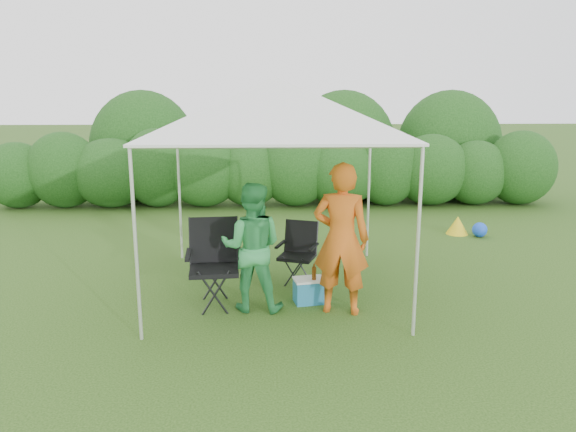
{
  "coord_description": "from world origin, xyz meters",
  "views": [
    {
      "loc": [
        -0.1,
        -6.74,
        2.7
      ],
      "look_at": [
        0.16,
        0.4,
        1.05
      ],
      "focal_mm": 35.0,
      "sensor_mm": 36.0,
      "label": 1
    }
  ],
  "objects_px": {
    "cooler": "(309,290)",
    "chair_left": "(214,257)",
    "woman": "(252,247)",
    "chair_right": "(299,248)",
    "canopy": "(275,106)",
    "man": "(341,239)"
  },
  "relations": [
    {
      "from": "cooler",
      "to": "chair_left",
      "type": "bearing_deg",
      "value": 168.73
    },
    {
      "from": "cooler",
      "to": "woman",
      "type": "bearing_deg",
      "value": -177.01
    },
    {
      "from": "chair_right",
      "to": "chair_left",
      "type": "height_order",
      "value": "chair_left"
    },
    {
      "from": "chair_left",
      "to": "cooler",
      "type": "relative_size",
      "value": 2.56
    },
    {
      "from": "woman",
      "to": "cooler",
      "type": "distance_m",
      "value": 0.97
    },
    {
      "from": "chair_left",
      "to": "cooler",
      "type": "xyz_separation_m",
      "value": [
        1.2,
        -0.02,
        -0.46
      ]
    },
    {
      "from": "canopy",
      "to": "woman",
      "type": "xyz_separation_m",
      "value": [
        -0.3,
        -0.66,
        -1.67
      ]
    },
    {
      "from": "chair_right",
      "to": "chair_left",
      "type": "bearing_deg",
      "value": -123.84
    },
    {
      "from": "cooler",
      "to": "chair_right",
      "type": "bearing_deg",
      "value": 85.46
    },
    {
      "from": "chair_right",
      "to": "cooler",
      "type": "height_order",
      "value": "chair_right"
    },
    {
      "from": "chair_right",
      "to": "woman",
      "type": "height_order",
      "value": "woman"
    },
    {
      "from": "chair_right",
      "to": "chair_left",
      "type": "distance_m",
      "value": 1.39
    },
    {
      "from": "canopy",
      "to": "cooler",
      "type": "xyz_separation_m",
      "value": [
        0.41,
        -0.49,
        -2.3
      ]
    },
    {
      "from": "man",
      "to": "cooler",
      "type": "relative_size",
      "value": 4.34
    },
    {
      "from": "man",
      "to": "woman",
      "type": "distance_m",
      "value": 1.09
    },
    {
      "from": "canopy",
      "to": "chair_right",
      "type": "relative_size",
      "value": 3.64
    },
    {
      "from": "chair_right",
      "to": "man",
      "type": "xyz_separation_m",
      "value": [
        0.45,
        -1.15,
        0.44
      ]
    },
    {
      "from": "canopy",
      "to": "man",
      "type": "height_order",
      "value": "canopy"
    },
    {
      "from": "woman",
      "to": "canopy",
      "type": "bearing_deg",
      "value": -107.48
    },
    {
      "from": "chair_right",
      "to": "woman",
      "type": "distance_m",
      "value": 1.23
    },
    {
      "from": "man",
      "to": "chair_right",
      "type": "bearing_deg",
      "value": -55.68
    },
    {
      "from": "canopy",
      "to": "chair_right",
      "type": "bearing_deg",
      "value": 47.28
    }
  ]
}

